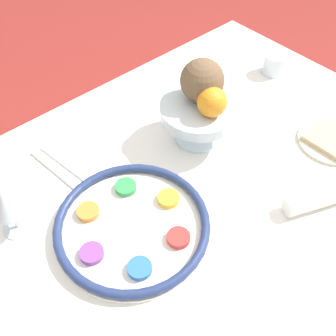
{
  "coord_description": "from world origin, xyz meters",
  "views": [
    {
      "loc": [
        -0.48,
        -0.36,
        1.48
      ],
      "look_at": [
        -0.07,
        0.1,
        0.77
      ],
      "focal_mm": 42.0,
      "sensor_mm": 36.0,
      "label": 1
    }
  ],
  "objects_px": {
    "fruit_stand": "(199,113)",
    "orange_fruit": "(212,102)",
    "cup_near": "(274,64)",
    "seder_plate": "(132,225)",
    "wine_glass": "(6,203)",
    "napkin_roll": "(323,198)",
    "coconut": "(202,81)",
    "bread_plate": "(332,140)"
  },
  "relations": [
    {
      "from": "wine_glass",
      "to": "cup_near",
      "type": "distance_m",
      "value": 0.88
    },
    {
      "from": "coconut",
      "to": "napkin_roll",
      "type": "bearing_deg",
      "value": -83.9
    },
    {
      "from": "fruit_stand",
      "to": "cup_near",
      "type": "xyz_separation_m",
      "value": [
        0.39,
        0.05,
        -0.05
      ]
    },
    {
      "from": "fruit_stand",
      "to": "napkin_roll",
      "type": "xyz_separation_m",
      "value": [
        0.06,
        -0.35,
        -0.06
      ]
    },
    {
      "from": "fruit_stand",
      "to": "coconut",
      "type": "xyz_separation_m",
      "value": [
        0.02,
        0.02,
        0.08
      ]
    },
    {
      "from": "orange_fruit",
      "to": "bread_plate",
      "type": "relative_size",
      "value": 0.41
    },
    {
      "from": "napkin_roll",
      "to": "seder_plate",
      "type": "bearing_deg",
      "value": 147.45
    },
    {
      "from": "cup_near",
      "to": "bread_plate",
      "type": "bearing_deg",
      "value": -113.37
    },
    {
      "from": "fruit_stand",
      "to": "orange_fruit",
      "type": "xyz_separation_m",
      "value": [
        -0.0,
        -0.04,
        0.06
      ]
    },
    {
      "from": "orange_fruit",
      "to": "cup_near",
      "type": "height_order",
      "value": "orange_fruit"
    },
    {
      "from": "wine_glass",
      "to": "fruit_stand",
      "type": "distance_m",
      "value": 0.5
    },
    {
      "from": "wine_glass",
      "to": "napkin_roll",
      "type": "relative_size",
      "value": 0.69
    },
    {
      "from": "orange_fruit",
      "to": "bread_plate",
      "type": "distance_m",
      "value": 0.36
    },
    {
      "from": "seder_plate",
      "to": "orange_fruit",
      "type": "bearing_deg",
      "value": 13.03
    },
    {
      "from": "wine_glass",
      "to": "coconut",
      "type": "height_order",
      "value": "coconut"
    },
    {
      "from": "coconut",
      "to": "napkin_roll",
      "type": "relative_size",
      "value": 0.57
    },
    {
      "from": "fruit_stand",
      "to": "bread_plate",
      "type": "bearing_deg",
      "value": -44.23
    },
    {
      "from": "cup_near",
      "to": "orange_fruit",
      "type": "bearing_deg",
      "value": -166.5
    },
    {
      "from": "wine_glass",
      "to": "napkin_roll",
      "type": "height_order",
      "value": "wine_glass"
    },
    {
      "from": "orange_fruit",
      "to": "cup_near",
      "type": "xyz_separation_m",
      "value": [
        0.39,
        0.09,
        -0.12
      ]
    },
    {
      "from": "orange_fruit",
      "to": "bread_plate",
      "type": "height_order",
      "value": "orange_fruit"
    },
    {
      "from": "fruit_stand",
      "to": "napkin_roll",
      "type": "bearing_deg",
      "value": -79.92
    },
    {
      "from": "fruit_stand",
      "to": "seder_plate",
      "type": "bearing_deg",
      "value": -160.23
    },
    {
      "from": "coconut",
      "to": "cup_near",
      "type": "distance_m",
      "value": 0.39
    },
    {
      "from": "seder_plate",
      "to": "cup_near",
      "type": "relative_size",
      "value": 4.98
    },
    {
      "from": "seder_plate",
      "to": "wine_glass",
      "type": "xyz_separation_m",
      "value": [
        -0.19,
        0.17,
        0.08
      ]
    },
    {
      "from": "seder_plate",
      "to": "coconut",
      "type": "bearing_deg",
      "value": 21.35
    },
    {
      "from": "napkin_roll",
      "to": "wine_glass",
      "type": "bearing_deg",
      "value": 143.85
    },
    {
      "from": "bread_plate",
      "to": "cup_near",
      "type": "bearing_deg",
      "value": 66.63
    },
    {
      "from": "napkin_roll",
      "to": "coconut",
      "type": "bearing_deg",
      "value": 96.1
    },
    {
      "from": "napkin_roll",
      "to": "orange_fruit",
      "type": "bearing_deg",
      "value": 101.52
    },
    {
      "from": "seder_plate",
      "to": "cup_near",
      "type": "xyz_separation_m",
      "value": [
        0.69,
        0.16,
        0.02
      ]
    },
    {
      "from": "seder_plate",
      "to": "wine_glass",
      "type": "height_order",
      "value": "wine_glass"
    },
    {
      "from": "bread_plate",
      "to": "napkin_roll",
      "type": "bearing_deg",
      "value": -153.54
    },
    {
      "from": "fruit_stand",
      "to": "orange_fruit",
      "type": "relative_size",
      "value": 2.76
    },
    {
      "from": "orange_fruit",
      "to": "cup_near",
      "type": "bearing_deg",
      "value": 13.5
    },
    {
      "from": "seder_plate",
      "to": "bread_plate",
      "type": "bearing_deg",
      "value": -13.83
    },
    {
      "from": "wine_glass",
      "to": "cup_near",
      "type": "height_order",
      "value": "wine_glass"
    },
    {
      "from": "seder_plate",
      "to": "orange_fruit",
      "type": "height_order",
      "value": "orange_fruit"
    },
    {
      "from": "orange_fruit",
      "to": "coconut",
      "type": "distance_m",
      "value": 0.07
    },
    {
      "from": "seder_plate",
      "to": "fruit_stand",
      "type": "xyz_separation_m",
      "value": [
        0.31,
        0.11,
        0.07
      ]
    },
    {
      "from": "wine_glass",
      "to": "cup_near",
      "type": "xyz_separation_m",
      "value": [
        0.88,
        -0.01,
        -0.06
      ]
    }
  ]
}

